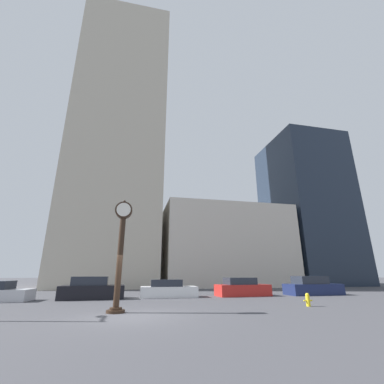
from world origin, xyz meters
name	(u,v)px	position (x,y,z in m)	size (l,w,h in m)	color
ground_plane	(133,316)	(0.00, 0.00, 0.00)	(200.00, 200.00, 0.00)	#424247
building_tall_tower	(120,142)	(-3.24, 24.00, 20.43)	(12.25, 12.00, 40.86)	#BCB29E
building_storefront_row	(223,247)	(12.28, 24.00, 5.27)	(17.12, 12.00, 10.54)	beige
building_glass_modern	(305,209)	(26.70, 24.00, 11.62)	(10.39, 12.00, 23.23)	#1E2838
street_clock	(121,247)	(-0.75, 1.17, 2.88)	(0.83, 0.82, 5.22)	black
car_black	(92,289)	(-2.78, 8.08, 0.62)	(4.28, 2.08, 1.47)	black
car_white	(168,290)	(2.51, 8.30, 0.52)	(4.18, 1.87, 1.24)	silver
car_red	(242,288)	(8.27, 8.16, 0.58)	(4.20, 1.93, 1.35)	red
car_navy	(312,287)	(14.33, 7.94, 0.61)	(4.55, 1.87, 1.46)	#19234C
fire_hydrant_near	(308,300)	(9.14, 1.35, 0.34)	(0.49, 0.21, 0.67)	yellow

